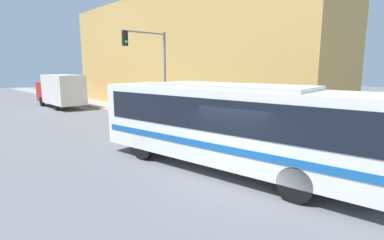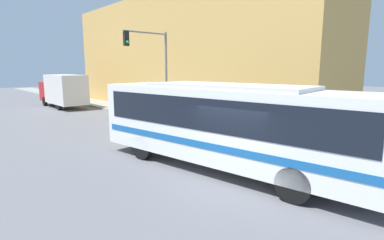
% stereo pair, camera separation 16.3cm
% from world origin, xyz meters
% --- Properties ---
extents(ground_plane, '(120.00, 120.00, 0.00)m').
position_xyz_m(ground_plane, '(0.00, 0.00, 0.00)').
color(ground_plane, slate).
extents(sidewalk, '(2.81, 70.00, 0.15)m').
position_xyz_m(sidewalk, '(5.90, 20.00, 0.07)').
color(sidewalk, gray).
rests_on(sidewalk, ground_plane).
extents(building_facade, '(6.00, 28.82, 9.89)m').
position_xyz_m(building_facade, '(10.31, 15.41, 4.94)').
color(building_facade, tan).
rests_on(building_facade, ground_plane).
extents(city_bus, '(4.04, 11.09, 3.15)m').
position_xyz_m(city_bus, '(0.74, 1.14, 1.83)').
color(city_bus, white).
rests_on(city_bus, ground_plane).
extents(delivery_truck, '(2.30, 7.27, 3.09)m').
position_xyz_m(delivery_truck, '(2.42, 23.37, 1.68)').
color(delivery_truck, silver).
rests_on(delivery_truck, ground_plane).
extents(fire_hydrant, '(0.22, 0.30, 0.72)m').
position_xyz_m(fire_hydrant, '(5.10, 2.54, 0.51)').
color(fire_hydrant, '#999999').
rests_on(fire_hydrant, sidewalk).
extents(traffic_light_pole, '(3.28, 0.35, 5.95)m').
position_xyz_m(traffic_light_pole, '(4.20, 10.79, 4.19)').
color(traffic_light_pole, slate).
rests_on(traffic_light_pole, sidewalk).
extents(parking_meter, '(0.14, 0.14, 1.38)m').
position_xyz_m(parking_meter, '(5.10, 8.82, 1.08)').
color(parking_meter, slate).
rests_on(parking_meter, sidewalk).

